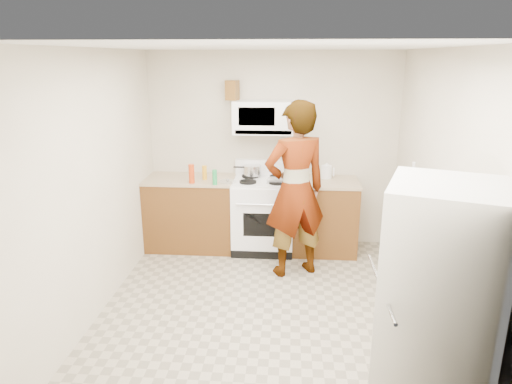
# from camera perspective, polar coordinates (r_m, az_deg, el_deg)

# --- Properties ---
(floor) EXTENTS (3.60, 3.60, 0.00)m
(floor) POSITION_cam_1_polar(r_m,az_deg,el_deg) (4.72, 1.00, -14.29)
(floor) COLOR gray
(floor) RESTS_ON ground
(back_wall) EXTENTS (3.20, 0.02, 2.50)m
(back_wall) POSITION_cam_1_polar(r_m,az_deg,el_deg) (5.95, 2.07, 5.24)
(back_wall) COLOR beige
(back_wall) RESTS_ON floor
(right_wall) EXTENTS (0.02, 3.60, 2.50)m
(right_wall) POSITION_cam_1_polar(r_m,az_deg,el_deg) (4.42, 22.11, -0.02)
(right_wall) COLOR beige
(right_wall) RESTS_ON floor
(cabinet_left) EXTENTS (1.12, 0.62, 0.90)m
(cabinet_left) POSITION_cam_1_polar(r_m,az_deg,el_deg) (6.01, -8.10, -2.73)
(cabinet_left) COLOR brown
(cabinet_left) RESTS_ON floor
(counter_left) EXTENTS (1.14, 0.64, 0.03)m
(counter_left) POSITION_cam_1_polar(r_m,az_deg,el_deg) (5.87, -8.28, 1.58)
(counter_left) COLOR tan
(counter_left) RESTS_ON cabinet_left
(cabinet_right) EXTENTS (0.80, 0.62, 0.90)m
(cabinet_right) POSITION_cam_1_polar(r_m,az_deg,el_deg) (5.89, 8.51, -3.14)
(cabinet_right) COLOR brown
(cabinet_right) RESTS_ON floor
(counter_right) EXTENTS (0.82, 0.64, 0.03)m
(counter_right) POSITION_cam_1_polar(r_m,az_deg,el_deg) (5.75, 8.70, 1.25)
(counter_right) COLOR tan
(counter_right) RESTS_ON cabinet_right
(gas_range) EXTENTS (0.76, 0.65, 1.13)m
(gas_range) POSITION_cam_1_polar(r_m,az_deg,el_deg) (5.86, 0.90, -2.68)
(gas_range) COLOR white
(gas_range) RESTS_ON floor
(microwave) EXTENTS (0.76, 0.38, 0.40)m
(microwave) POSITION_cam_1_polar(r_m,az_deg,el_deg) (5.71, 1.03, 9.34)
(microwave) COLOR white
(microwave) RESTS_ON back_wall
(person) EXTENTS (0.86, 0.73, 1.99)m
(person) POSITION_cam_1_polar(r_m,az_deg,el_deg) (5.07, 4.93, 0.20)
(person) COLOR tan
(person) RESTS_ON floor
(fridge) EXTENTS (0.89, 0.89, 1.70)m
(fridge) POSITION_cam_1_polar(r_m,az_deg,el_deg) (3.25, 21.67, -13.66)
(fridge) COLOR beige
(fridge) RESTS_ON floor
(kettle) EXTENTS (0.16, 0.16, 0.16)m
(kettle) POSITION_cam_1_polar(r_m,az_deg,el_deg) (5.85, 8.81, 2.51)
(kettle) COLOR white
(kettle) RESTS_ON counter_right
(jug) EXTENTS (0.17, 0.17, 0.24)m
(jug) POSITION_cam_1_polar(r_m,az_deg,el_deg) (5.76, -2.98, 12.59)
(jug) COLOR brown
(jug) RESTS_ON microwave
(saucepan) EXTENTS (0.26, 0.26, 0.12)m
(saucepan) POSITION_cam_1_polar(r_m,az_deg,el_deg) (5.86, -0.47, 2.72)
(saucepan) COLOR silver
(saucepan) RESTS_ON gas_range
(tray) EXTENTS (0.27, 0.19, 0.05)m
(tray) POSITION_cam_1_polar(r_m,az_deg,el_deg) (5.61, 2.72, 1.43)
(tray) COLOR white
(tray) RESTS_ON gas_range
(bottle_spray) EXTENTS (0.09, 0.09, 0.24)m
(bottle_spray) POSITION_cam_1_polar(r_m,az_deg,el_deg) (5.59, -8.06, 2.27)
(bottle_spray) COLOR #B7350D
(bottle_spray) RESTS_ON counter_left
(bottle_hot_sauce) EXTENTS (0.07, 0.07, 0.18)m
(bottle_hot_sauce) POSITION_cam_1_polar(r_m,az_deg,el_deg) (5.75, -6.45, 2.43)
(bottle_hot_sauce) COLOR orange
(bottle_hot_sauce) RESTS_ON counter_left
(bottle_green_cap) EXTENTS (0.06, 0.06, 0.18)m
(bottle_green_cap) POSITION_cam_1_polar(r_m,az_deg,el_deg) (5.50, -5.18, 1.84)
(bottle_green_cap) COLOR #1A9143
(bottle_green_cap) RESTS_ON counter_left
(pot_lid) EXTENTS (0.24, 0.24, 0.01)m
(pot_lid) POSITION_cam_1_polar(r_m,az_deg,el_deg) (5.63, -3.59, 1.31)
(pot_lid) COLOR white
(pot_lid) RESTS_ON counter_left
(broom) EXTENTS (0.17, 0.28, 1.40)m
(broom) POSITION_cam_1_polar(r_m,az_deg,el_deg) (5.16, 18.82, -3.73)
(broom) COLOR silver
(broom) RESTS_ON floor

